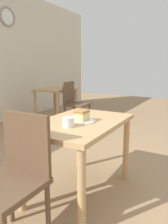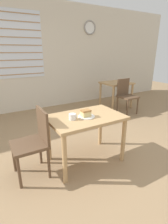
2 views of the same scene
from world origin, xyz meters
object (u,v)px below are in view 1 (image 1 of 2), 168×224
(dining_table_far, at_px, (56,95))
(coffee_mug, at_px, (68,122))
(cake_slice, at_px, (82,115))
(plate, at_px, (82,121))
(dining_table_near, at_px, (80,133))
(chair_near_window, at_px, (14,175))
(chair_far_corner, at_px, (74,102))

(dining_table_far, height_order, coffee_mug, coffee_mug)
(cake_slice, bearing_deg, plate, 11.41)
(dining_table_near, xyz_separation_m, cake_slice, (-0.02, -0.03, 0.17))
(plate, bearing_deg, dining_table_far, 41.47)
(dining_table_near, xyz_separation_m, chair_near_window, (-0.72, 0.08, -0.11))
(chair_far_corner, bearing_deg, dining_table_near, -149.23)
(chair_far_corner, xyz_separation_m, cake_slice, (-2.01, -1.34, 0.28))
(dining_table_far, xyz_separation_m, chair_far_corner, (-0.13, -0.55, -0.10))
(cake_slice, relative_size, coffee_mug, 1.22)
(dining_table_near, bearing_deg, chair_near_window, 173.89)
(dining_table_far, height_order, chair_near_window, chair_near_window)
(chair_near_window, bearing_deg, plate, 81.51)
(chair_far_corner, relative_size, cake_slice, 7.02)
(dining_table_near, height_order, plate, plate)
(dining_table_far, bearing_deg, plate, -138.53)
(chair_near_window, height_order, plate, chair_near_window)
(chair_near_window, relative_size, cake_slice, 7.02)
(dining_table_near, distance_m, plate, 0.12)
(chair_near_window, xyz_separation_m, coffee_mug, (0.50, -0.10, 0.26))
(coffee_mug, bearing_deg, plate, -2.30)
(dining_table_far, bearing_deg, dining_table_near, -138.86)
(dining_table_far, bearing_deg, chair_near_window, -147.96)
(plate, distance_m, coffee_mug, 0.21)
(chair_far_corner, distance_m, plate, 2.41)
(plate, relative_size, cake_slice, 1.85)
(dining_table_far, bearing_deg, chair_far_corner, -103.08)
(chair_far_corner, distance_m, cake_slice, 2.43)
(dining_table_far, xyz_separation_m, chair_near_window, (-2.84, -1.77, -0.10))
(chair_far_corner, bearing_deg, coffee_mug, -151.43)
(dining_table_far, distance_m, coffee_mug, 2.99)
(chair_near_window, xyz_separation_m, plate, (0.71, -0.11, 0.22))
(chair_near_window, bearing_deg, chair_far_corner, 114.39)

